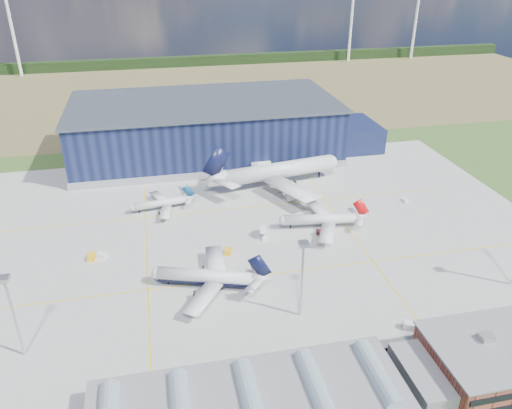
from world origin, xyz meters
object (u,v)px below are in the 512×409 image
Objects in this scene: airliner_widebody at (279,163)px; gse_tug_a at (92,257)px; gse_van_b at (252,276)px; gse_van_c at (475,322)px; airliner_regional at (160,200)px; hangar at (211,130)px; airstair at (263,232)px; gse_cart_b at (102,255)px; car_a at (385,351)px; airliner_navy at (205,270)px; light_mast_west at (11,304)px; airliner_red at (320,214)px; gse_cart_a at (405,200)px; gse_van_a at (413,326)px; gse_tug_b at (228,251)px; light_mast_center at (302,267)px.

airliner_widebody reaches higher than gse_tug_a.
gse_van_b is 62.04m from gse_van_c.
airliner_regional is at bearing 65.00° from gse_van_b.
gse_tug_a is (-49.94, -84.38, -10.82)m from hangar.
airliner_regional is (-26.99, -54.80, -7.46)m from hangar.
hangar is 82.87m from airstair.
gse_cart_b reaches higher than car_a.
airliner_regional is at bearing 15.76° from car_a.
gse_van_c is (77.52, -83.89, -2.81)m from airliner_regional.
airliner_navy is at bearing -93.18° from gse_cart_b.
airstair is (69.62, 42.82, -13.83)m from light_mast_west.
light_mast_west is at bearing 34.58° from airliner_red.
gse_cart_a is 86.30m from car_a.
gse_cart_b is (-46.88, -84.12, -10.89)m from hangar.
gse_van_a is (11.55, -94.30, -8.90)m from airliner_widebody.
airliner_regional is 5.08× the size of airstair.
gse_van_c is at bearing -69.98° from hangar.
gse_tug_a is at bearing 44.23° from airliner_regional.
light_mast_west is 50.94m from airliner_navy.
car_a is (50.46, -88.00, -3.62)m from airliner_regional.
gse_van_b is at bearing 49.11° from airliner_red.
gse_van_b is (24.67, -51.40, -2.92)m from airliner_regional.
light_mast_west is 98.60m from gse_van_a.
gse_van_c is (23.01, -58.06, -3.99)m from airliner_red.
airliner_navy is at bearing -171.31° from gse_cart_a.
airliner_red is at bearing -10.04° from gse_van_b.
gse_van_c is at bearing -83.14° from airliner_widebody.
airstair is (13.66, 8.46, 0.88)m from gse_tug_b.
gse_cart_b is (-80.91, 52.43, -0.32)m from gse_van_a.
gse_van_c is at bearing -69.70° from gse_van_a.
car_a is (70.35, -58.68, -0.19)m from gse_cart_b.
gse_tug_b is at bearing 69.23° from gse_van_a.
light_mast_west is 4.75× the size of gse_van_a.
hangar reaches higher than light_mast_center.
gse_van_a is 0.89× the size of gse_van_b.
airliner_navy reaches higher than gse_tug_b.
airliner_widebody is 18.22× the size of gse_tug_b.
gse_tug_b is at bearing -65.75° from gse_cart_b.
gse_tug_b is at bearing -3.19° from gse_tug_a.
airliner_navy is at bearing 93.85° from airliner_regional.
airliner_regional reaches higher than gse_cart_a.
airliner_widebody is at bearing 18.16° from gse_van_b.
car_a is at bearing -33.69° from gse_tug_a.
gse_tug_a is at bearing -163.77° from airstair.
gse_van_b is 0.97× the size of gse_van_c.
gse_cart_a is (73.61, 22.31, -0.11)m from gse_tug_b.
gse_cart_a is (44.28, -25.89, -9.33)m from airliner_widebody.
gse_cart_b is at bearing -158.24° from airliner_widebody.
gse_van_c is 71.60m from airstair.
hangar reaches higher than gse_tug_a.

